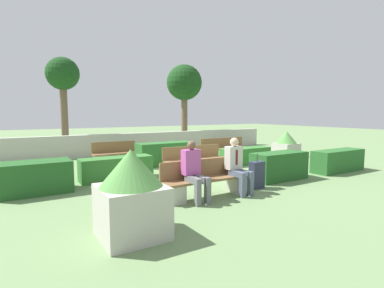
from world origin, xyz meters
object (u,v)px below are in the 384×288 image
bench_right_side (116,156)px  tree_leftmost (63,78)px  bench_left_side (195,162)px  person_seated_woman (194,169)px  planter_corner_left (131,194)px  planter_corner_right (286,144)px  bench_front (207,182)px  person_seated_man (237,163)px  bench_back (225,150)px  tree_center_left (184,84)px  suitcase (257,175)px

bench_right_side → tree_leftmost: size_ratio=0.38×
bench_left_side → person_seated_woman: size_ratio=1.64×
planter_corner_left → bench_right_side: bearing=74.8°
planter_corner_right → bench_left_side: bearing=-170.2°
bench_front → planter_corner_left: (-2.23, -1.23, 0.35)m
bench_front → person_seated_man: size_ratio=1.65×
bench_back → tree_center_left: size_ratio=0.48×
tree_center_left → person_seated_woman: bearing=-119.0°
planter_corner_right → suitcase: 6.06m
bench_back → person_seated_woman: 6.29m
bench_front → bench_left_side: (1.24, 2.47, -0.00)m
bench_left_side → tree_leftmost: size_ratio=0.49×
person_seated_man → person_seated_woman: person_seated_man is taller
planter_corner_left → tree_center_left: (6.69, 9.92, 2.74)m
bench_right_side → planter_corner_left: planter_corner_left is taller
bench_back → planter_corner_left: bearing=-134.2°
bench_right_side → planter_corner_right: 7.20m
planter_corner_right → tree_leftmost: size_ratio=0.25×
bench_left_side → suitcase: suitcase is taller
tree_leftmost → bench_right_side: bearing=-71.9°
bench_front → planter_corner_right: bearing=27.5°
bench_left_side → tree_center_left: (3.22, 6.22, 3.08)m
bench_right_side → person_seated_man: 5.51m
person_seated_man → person_seated_woman: bearing=-179.9°
bench_front → bench_left_side: same height
tree_center_left → bench_front: bearing=-117.2°
bench_left_side → planter_corner_right: 5.33m
bench_back → person_seated_woman: (-4.34, -4.53, 0.37)m
bench_left_side → person_seated_man: 2.69m
person_seated_woman → tree_center_left: 10.46m
bench_front → bench_left_side: size_ratio=1.02×
planter_corner_left → tree_leftmost: size_ratio=0.32×
planter_corner_left → bench_left_side: bearing=46.9°
bench_front → tree_leftmost: bearing=100.5°
person_seated_man → person_seated_woman: size_ratio=1.01×
person_seated_woman → tree_leftmost: tree_leftmost is taller
bench_front → person_seated_man: 0.86m
bench_left_side → person_seated_woman: person_seated_woman is taller
bench_left_side → tree_center_left: size_ratio=0.47×
person_seated_man → tree_center_left: (3.71, 8.83, 2.70)m
bench_back → person_seated_man: size_ratio=1.65×
bench_back → suitcase: 5.04m
bench_back → tree_center_left: (0.55, 4.31, 3.08)m
planter_corner_left → tree_leftmost: bearing=86.5°
person_seated_man → bench_right_side: bearing=102.9°
bench_back → planter_corner_right: planter_corner_right is taller
person_seated_woman → tree_center_left: tree_center_left is taller
planter_corner_right → bench_front: bearing=-152.5°
bench_front → planter_corner_left: bearing=-151.0°
person_seated_woman → tree_leftmost: (-1.19, 8.88, 2.69)m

